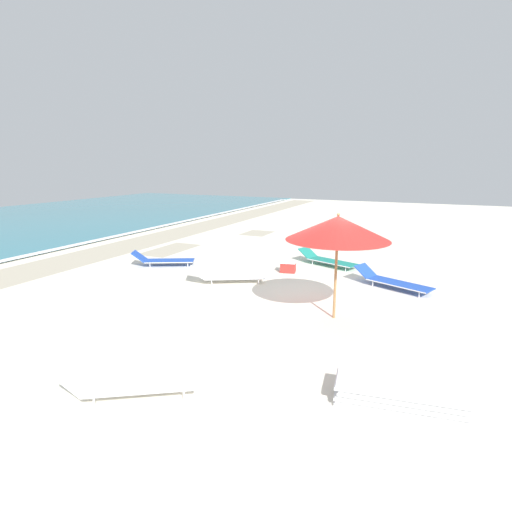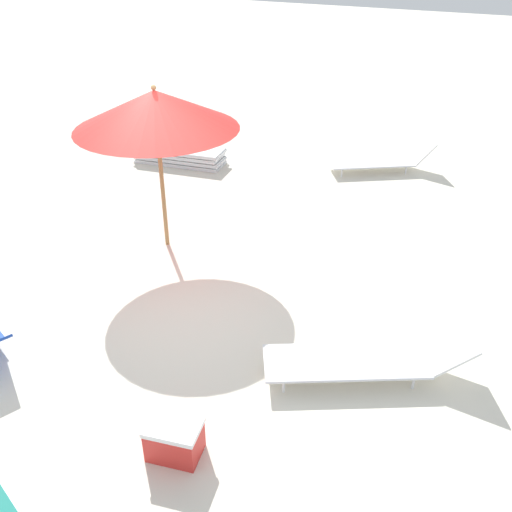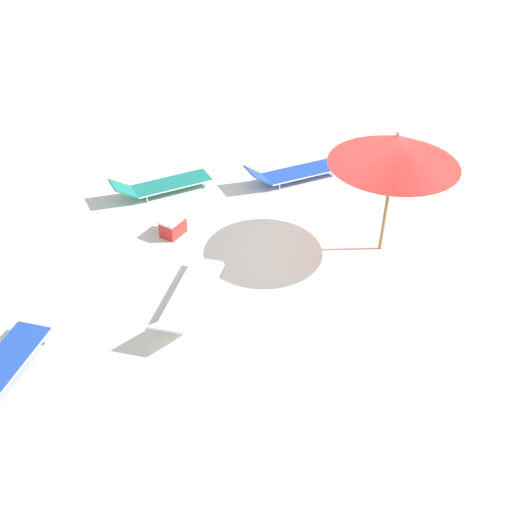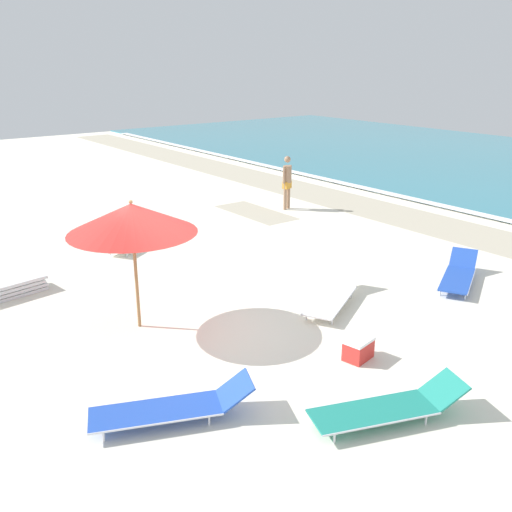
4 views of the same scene
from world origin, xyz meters
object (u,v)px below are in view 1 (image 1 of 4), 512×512
object	(u,v)px
lounger_stack	(400,395)
sun_lounger_near_water_right	(392,281)
sun_lounger_under_umbrella	(327,260)
sun_lounger_mid_beach_solo	(126,382)
beach_umbrella	(338,228)
sun_lounger_beside_umbrella	(163,260)
cooler_box	(288,267)
sun_lounger_near_water_left	(227,276)

from	to	relation	value
lounger_stack	sun_lounger_near_water_right	world-z (taller)	sun_lounger_near_water_right
sun_lounger_under_umbrella	sun_lounger_mid_beach_solo	size ratio (longest dim) A/B	1.12
beach_umbrella	lounger_stack	size ratio (longest dim) A/B	1.25
sun_lounger_beside_umbrella	sun_lounger_near_water_right	xyz separation A→B (m)	(0.61, -7.59, -0.00)
beach_umbrella	cooler_box	world-z (taller)	beach_umbrella
sun_lounger_under_umbrella	sun_lounger_beside_umbrella	bearing A→B (deg)	135.47
sun_lounger_under_umbrella	lounger_stack	bearing A→B (deg)	-137.48
cooler_box	lounger_stack	bearing A→B (deg)	111.50
lounger_stack	sun_lounger_mid_beach_solo	xyz separation A→B (m)	(-1.45, 3.84, 0.05)
sun_lounger_under_umbrella	cooler_box	bearing A→B (deg)	167.39
sun_lounger_beside_umbrella	sun_lounger_near_water_right	bearing A→B (deg)	-112.72
beach_umbrella	sun_lounger_under_umbrella	xyz separation A→B (m)	(4.77, 1.41, -1.88)
sun_lounger_near_water_left	sun_lounger_near_water_right	size ratio (longest dim) A/B	0.98
sun_lounger_beside_umbrella	sun_lounger_mid_beach_solo	distance (m)	8.16
beach_umbrella	cooler_box	distance (m)	4.50
sun_lounger_beside_umbrella	sun_lounger_mid_beach_solo	size ratio (longest dim) A/B	1.05
sun_lounger_near_water_right	cooler_box	xyz separation A→B (m)	(0.38, 3.31, -0.02)
sun_lounger_beside_umbrella	beach_umbrella	bearing A→B (deg)	-136.81
sun_lounger_beside_umbrella	sun_lounger_mid_beach_solo	world-z (taller)	sun_lounger_mid_beach_solo
beach_umbrella	sun_lounger_near_water_left	world-z (taller)	beach_umbrella
beach_umbrella	lounger_stack	distance (m)	3.95
sun_lounger_beside_umbrella	lounger_stack	bearing A→B (deg)	-149.97
sun_lounger_mid_beach_solo	sun_lounger_under_umbrella	bearing A→B (deg)	-37.00
lounger_stack	sun_lounger_near_water_left	bearing A→B (deg)	41.54
lounger_stack	cooler_box	bearing A→B (deg)	24.26
cooler_box	sun_lounger_mid_beach_solo	bearing A→B (deg)	80.49
sun_lounger_beside_umbrella	cooler_box	world-z (taller)	sun_lounger_beside_umbrella
sun_lounger_under_umbrella	sun_lounger_mid_beach_solo	distance (m)	9.25
sun_lounger_under_umbrella	sun_lounger_mid_beach_solo	xyz separation A→B (m)	(-9.22, 0.72, 0.01)
sun_lounger_near_water_right	sun_lounger_near_water_left	bearing A→B (deg)	130.89
lounger_stack	cooler_box	xyz separation A→B (m)	(6.34, 4.06, 0.02)
sun_lounger_near_water_left	sun_lounger_mid_beach_solo	bearing A→B (deg)	165.52
sun_lounger_beside_umbrella	sun_lounger_mid_beach_solo	bearing A→B (deg)	-173.79
sun_lounger_near_water_right	sun_lounger_beside_umbrella	bearing A→B (deg)	117.55
sun_lounger_near_water_right	sun_lounger_under_umbrella	bearing A→B (deg)	75.62
sun_lounger_near_water_right	sun_lounger_mid_beach_solo	distance (m)	8.03
sun_lounger_under_umbrella	sun_lounger_near_water_left	world-z (taller)	sun_lounger_near_water_left
sun_lounger_near_water_right	lounger_stack	bearing A→B (deg)	-149.85
beach_umbrella	sun_lounger_beside_umbrella	distance (m)	7.28
beach_umbrella	cooler_box	size ratio (longest dim) A/B	4.35
lounger_stack	sun_lounger_beside_umbrella	bearing A→B (deg)	48.95
beach_umbrella	sun_lounger_beside_umbrella	bearing A→B (deg)	70.48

